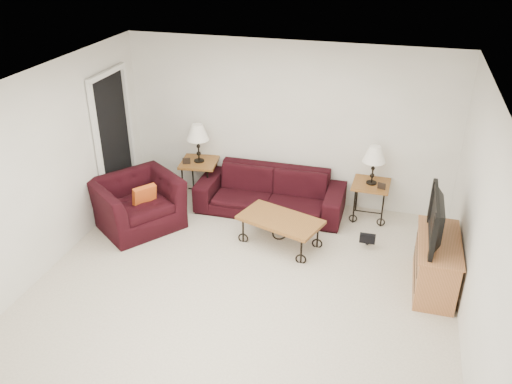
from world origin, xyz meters
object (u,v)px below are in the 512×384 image
at_px(lamp_right, 373,165).
at_px(armchair, 138,203).
at_px(backpack, 368,232).
at_px(lamp_left, 198,143).
at_px(coffee_table, 280,232).
at_px(sofa, 270,192).
at_px(side_table_left, 200,179).
at_px(television, 442,220).
at_px(tv_stand, 436,264).
at_px(side_table_right, 369,201).

relative_size(lamp_right, armchair, 0.51).
distance_m(armchair, backpack, 3.28).
bearing_deg(backpack, armchair, -179.02).
distance_m(lamp_left, coffee_table, 2.02).
height_order(sofa, side_table_left, sofa).
distance_m(sofa, television, 2.75).
height_order(television, backpack, television).
relative_size(side_table_left, coffee_table, 0.56).
height_order(coffee_table, tv_stand, tv_stand).
relative_size(side_table_left, lamp_right, 1.06).
distance_m(coffee_table, television, 2.16).
bearing_deg(lamp_right, coffee_table, -136.11).
bearing_deg(tv_stand, backpack, 139.58).
relative_size(coffee_table, television, 1.12).
height_order(lamp_left, lamp_right, lamp_left).
bearing_deg(lamp_right, side_table_right, 0.00).
bearing_deg(coffee_table, lamp_right, 43.89).
height_order(side_table_left, side_table_right, side_table_left).
distance_m(sofa, lamp_right, 1.58).
height_order(side_table_right, backpack, side_table_right).
height_order(lamp_left, armchair, lamp_left).
relative_size(sofa, television, 2.26).
bearing_deg(side_table_right, lamp_right, 0.00).
bearing_deg(lamp_right, sofa, -173.01).
xyz_separation_m(sofa, lamp_left, (-1.20, 0.18, 0.59)).
relative_size(side_table_right, television, 0.59).
height_order(lamp_right, armchair, lamp_right).
bearing_deg(sofa, armchair, -151.63).
relative_size(sofa, tv_stand, 2.02).
height_order(side_table_right, coffee_table, side_table_right).
bearing_deg(backpack, television, -46.43).
bearing_deg(coffee_table, television, -11.65).
bearing_deg(side_table_right, television, -59.13).
bearing_deg(lamp_left, tv_stand, -22.43).
relative_size(lamp_left, lamp_right, 1.06).
bearing_deg(television, side_table_left, -112.54).
xyz_separation_m(television, backpack, (-0.82, 0.72, -0.73)).
bearing_deg(sofa, backpack, -20.68).
xyz_separation_m(side_table_right, lamp_right, (0.00, 0.00, 0.58)).
height_order(side_table_left, tv_stand, tv_stand).
height_order(side_table_left, backpack, side_table_left).
height_order(lamp_right, tv_stand, lamp_right).
xyz_separation_m(sofa, tv_stand, (2.37, -1.30, 0.01)).
bearing_deg(coffee_table, armchair, -178.60).
distance_m(sofa, side_table_left, 1.22).
relative_size(lamp_right, coffee_table, 0.53).
relative_size(side_table_left, armchair, 0.54).
bearing_deg(armchair, tv_stand, -58.23).
bearing_deg(television, armchair, -95.02).
bearing_deg(side_table_right, coffee_table, -136.11).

